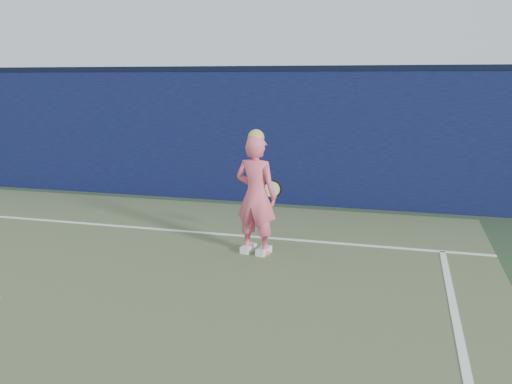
% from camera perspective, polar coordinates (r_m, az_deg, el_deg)
% --- Properties ---
extents(backstop_wall, '(24.00, 0.40, 2.50)m').
position_cam_1_polar(backstop_wall, '(11.02, -7.18, 5.94)').
color(backstop_wall, '#0C0D34').
rests_on(backstop_wall, ground).
extents(wall_cap, '(24.00, 0.42, 0.10)m').
position_cam_1_polar(wall_cap, '(10.96, -7.36, 12.71)').
color(wall_cap, black).
rests_on(wall_cap, backstop_wall).
extents(player, '(0.66, 0.51, 1.71)m').
position_cam_1_polar(player, '(7.32, 0.00, -0.33)').
color(player, '#F7607A').
rests_on(player, ground).
extents(racket, '(0.52, 0.12, 0.28)m').
position_cam_1_polar(racket, '(7.74, 1.50, 0.24)').
color(racket, black).
rests_on(racket, ground).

